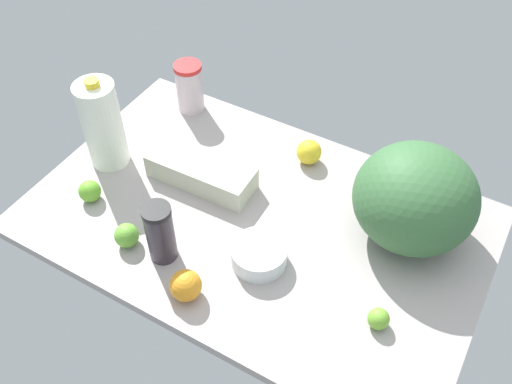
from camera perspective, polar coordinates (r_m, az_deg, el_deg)
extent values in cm
cube|color=#A89F9E|center=(153.90, 0.00, -2.92)|extent=(120.00, 76.00, 3.00)
ellipsoid|color=#39693A|center=(145.07, 15.63, -0.58)|extent=(30.76, 30.76, 26.18)
cylinder|color=silver|center=(141.75, 0.31, -6.29)|extent=(14.06, 14.06, 5.25)
cube|color=beige|center=(159.98, -5.50, 1.97)|extent=(30.87, 12.16, 7.22)
cylinder|color=silver|center=(182.94, -6.65, 10.20)|extent=(8.39, 8.39, 15.08)
cylinder|color=red|center=(178.16, -6.88, 12.32)|extent=(8.65, 8.65, 1.40)
cylinder|color=#332C36|center=(140.70, -9.53, -4.22)|extent=(7.01, 7.01, 15.99)
cylinder|color=black|center=(134.12, -9.98, -1.89)|extent=(7.22, 7.22, 1.40)
cylinder|color=white|center=(164.82, -15.10, 6.49)|extent=(11.16, 11.16, 26.64)
cylinder|color=yellow|center=(156.33, -16.11, 10.44)|extent=(3.91, 3.91, 1.80)
sphere|color=#69B639|center=(148.46, -12.81, -4.26)|extent=(6.33, 6.33, 6.33)
sphere|color=orange|center=(136.07, -7.05, -9.26)|extent=(7.71, 7.71, 7.71)
sphere|color=#6AB62F|center=(161.48, -16.29, 0.08)|extent=(6.10, 6.10, 6.10)
sphere|color=yellow|center=(165.89, 5.32, 4.00)|extent=(7.28, 7.28, 7.28)
sphere|color=#6FAF33|center=(134.80, 12.15, -12.29)|extent=(5.06, 5.06, 5.06)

